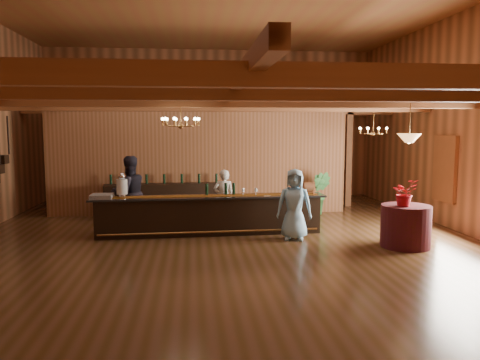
{
  "coord_description": "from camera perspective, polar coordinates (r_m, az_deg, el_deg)",
  "views": [
    {
      "loc": [
        -0.7,
        -10.69,
        2.62
      ],
      "look_at": [
        0.43,
        0.37,
        1.38
      ],
      "focal_mm": 35.0,
      "sensor_mm": 36.0,
      "label": 1
    }
  ],
  "objects": [
    {
      "name": "floor",
      "position": [
        11.03,
        -2.03,
        -7.37
      ],
      "size": [
        14.0,
        14.0,
        0.0
      ],
      "primitive_type": "plane",
      "color": "#543422",
      "rests_on": "ground"
    },
    {
      "name": "wall_back",
      "position": [
        17.71,
        -3.57,
        6.78
      ],
      "size": [
        12.0,
        0.1,
        5.5
      ],
      "primitive_type": "cube",
      "color": "#A96740",
      "rests_on": "floor"
    },
    {
      "name": "wall_front",
      "position": [
        3.76,
        4.93,
        8.32
      ],
      "size": [
        12.0,
        0.1,
        5.5
      ],
      "primitive_type": "cube",
      "color": "#A96740",
      "rests_on": "floor"
    },
    {
      "name": "wall_right",
      "position": [
        12.62,
        26.43,
        6.3
      ],
      "size": [
        0.1,
        14.0,
        5.5
      ],
      "primitive_type": "cube",
      "color": "#A96740",
      "rests_on": "floor"
    },
    {
      "name": "beam_grid",
      "position": [
        11.24,
        -2.27,
        9.53
      ],
      "size": [
        11.9,
        13.9,
        0.39
      ],
      "color": "brown",
      "rests_on": "wall_left"
    },
    {
      "name": "support_posts",
      "position": [
        10.27,
        -1.88,
        0.67
      ],
      "size": [
        9.2,
        10.2,
        3.2
      ],
      "color": "brown",
      "rests_on": "floor"
    },
    {
      "name": "partition_wall",
      "position": [
        14.24,
        -4.99,
        2.04
      ],
      "size": [
        9.0,
        0.18,
        3.1
      ],
      "primitive_type": "cube",
      "color": "brown",
      "rests_on": "floor"
    },
    {
      "name": "window_right_back",
      "position": [
        13.49,
        23.74,
        1.28
      ],
      "size": [
        0.12,
        1.05,
        1.75
      ],
      "primitive_type": "cube",
      "color": "white",
      "rests_on": "wall_right"
    },
    {
      "name": "backroom_boxes",
      "position": [
        16.33,
        -4.34,
        -1.01
      ],
      "size": [
        4.1,
        0.6,
        1.1
      ],
      "color": "black",
      "rests_on": "floor"
    },
    {
      "name": "tasting_bar",
      "position": [
        11.59,
        -3.72,
        -4.25
      ],
      "size": [
        5.76,
        0.94,
        0.97
      ],
      "rotation": [
        0.0,
        0.0,
        0.04
      ],
      "color": "black",
      "rests_on": "floor"
    },
    {
      "name": "beverage_dispenser",
      "position": [
        11.56,
        -14.2,
        -0.66
      ],
      "size": [
        0.26,
        0.26,
        0.6
      ],
      "color": "silver",
      "rests_on": "tasting_bar"
    },
    {
      "name": "glass_rack_tray",
      "position": [
        11.56,
        -16.48,
        -1.91
      ],
      "size": [
        0.5,
        0.5,
        0.1
      ],
      "primitive_type": "cube",
      "color": "gray",
      "rests_on": "tasting_bar"
    },
    {
      "name": "raffle_drum",
      "position": [
        11.88,
        8.31,
        -0.89
      ],
      "size": [
        0.34,
        0.24,
        0.3
      ],
      "color": "#965431",
      "rests_on": "tasting_bar"
    },
    {
      "name": "bar_bottle_0",
      "position": [
        11.6,
        -4.08,
        -1.14
      ],
      "size": [
        0.07,
        0.07,
        0.3
      ],
      "primitive_type": "cylinder",
      "color": "black",
      "rests_on": "tasting_bar"
    },
    {
      "name": "bar_bottle_1",
      "position": [
        11.64,
        -1.73,
        -1.1
      ],
      "size": [
        0.07,
        0.07,
        0.3
      ],
      "primitive_type": "cylinder",
      "color": "black",
      "rests_on": "tasting_bar"
    },
    {
      "name": "bar_bottle_2",
      "position": [
        11.66,
        -0.78,
        -1.09
      ],
      "size": [
        0.07,
        0.07,
        0.3
      ],
      "primitive_type": "cylinder",
      "color": "black",
      "rests_on": "tasting_bar"
    },
    {
      "name": "backbar_shelf",
      "position": [
        14.09,
        -9.18,
        -2.4
      ],
      "size": [
        3.54,
        1.1,
        0.98
      ],
      "primitive_type": "cube",
      "rotation": [
        0.0,
        0.0,
        0.16
      ],
      "color": "black",
      "rests_on": "floor"
    },
    {
      "name": "round_table",
      "position": [
        10.99,
        19.54,
        -5.32
      ],
      "size": [
        1.07,
        1.07,
        0.93
      ],
      "primitive_type": "cylinder",
      "color": "#440F1F",
      "rests_on": "floor"
    },
    {
      "name": "chandelier_left",
      "position": [
        10.18,
        -7.24,
        7.08
      ],
      "size": [
        0.8,
        0.8,
        0.6
      ],
      "color": "#A27239",
      "rests_on": "beam_grid"
    },
    {
      "name": "chandelier_right",
      "position": [
        13.57,
        15.93,
        5.86
      ],
      "size": [
        0.8,
        0.8,
        0.8
      ],
      "color": "#A27239",
      "rests_on": "beam_grid"
    },
    {
      "name": "pendant_lamp",
      "position": [
        10.77,
        19.93,
        4.83
      ],
      "size": [
        0.52,
        0.52,
        0.9
      ],
      "color": "#A27239",
      "rests_on": "beam_grid"
    },
    {
      "name": "bartender",
      "position": [
        12.4,
        -1.99,
        -2.23
      ],
      "size": [
        0.57,
        0.38,
        1.53
      ],
      "primitive_type": "imported",
      "rotation": [
        0.0,
        0.0,
        3.13
      ],
      "color": "white",
      "rests_on": "floor"
    },
    {
      "name": "staff_second",
      "position": [
        12.3,
        -13.35,
        -1.57
      ],
      "size": [
        1.17,
        1.1,
        1.91
      ],
      "primitive_type": "imported",
      "rotation": [
        0.0,
        0.0,
        3.68
      ],
      "color": "#22212D",
      "rests_on": "floor"
    },
    {
      "name": "guest",
      "position": [
        11.04,
        6.64,
        -2.98
      ],
      "size": [
        0.92,
        0.72,
        1.67
      ],
      "primitive_type": "imported",
      "rotation": [
        0.0,
        0.0,
        -0.25
      ],
      "color": "#8BC2E6",
      "rests_on": "floor"
    },
    {
      "name": "floor_plant",
      "position": [
        14.33,
        9.48,
        -1.59
      ],
      "size": [
        0.86,
        0.77,
        1.31
      ],
      "primitive_type": "imported",
      "rotation": [
        0.0,
        0.0,
        -0.3
      ],
      "color": "#327134",
      "rests_on": "floor"
    },
    {
      "name": "table_flowers",
      "position": [
        10.71,
        19.41,
        -1.48
      ],
      "size": [
        0.62,
        0.57,
        0.59
      ],
      "primitive_type": "imported",
      "rotation": [
        0.0,
        0.0,
        0.22
      ],
      "color": "#B40E19",
      "rests_on": "round_table"
    },
    {
      "name": "table_vase",
      "position": [
        10.81,
        19.41,
        -2.11
      ],
      "size": [
        0.21,
        0.21,
        0.33
      ],
      "primitive_type": "imported",
      "rotation": [
        0.0,
        0.0,
        -0.33
      ],
      "color": "#A27239",
      "rests_on": "round_table"
    }
  ]
}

